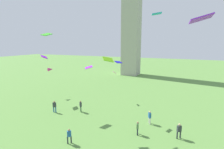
{
  "coord_description": "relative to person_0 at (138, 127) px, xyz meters",
  "views": [
    {
      "loc": [
        11.63,
        -2.67,
        10.61
      ],
      "look_at": [
        0.93,
        21.68,
        5.73
      ],
      "focal_mm": 27.82,
      "sensor_mm": 36.0,
      "label": 1
    }
  ],
  "objects": [
    {
      "name": "kite_flying_2",
      "position": [
        -15.05,
        2.26,
        10.95
      ],
      "size": [
        1.19,
        1.51,
        0.58
      ],
      "rotation": [
        0.0,
        0.0,
        4.57
      ],
      "color": "green"
    },
    {
      "name": "person_1",
      "position": [
        0.72,
        3.33,
        0.1
      ],
      "size": [
        0.47,
        0.53,
        1.78
      ],
      "rotation": [
        0.0,
        0.0,
        2.11
      ],
      "color": "silver",
      "rests_on": "ground_plane"
    },
    {
      "name": "person_0",
      "position": [
        0.0,
        0.0,
        0.0
      ],
      "size": [
        0.34,
        0.49,
        1.61
      ],
      "rotation": [
        0.0,
        0.0,
        4.97
      ],
      "color": "#1E2333",
      "rests_on": "ground_plane"
    },
    {
      "name": "kite_flying_7",
      "position": [
        1.14,
        2.77,
        12.98
      ],
      "size": [
        1.25,
        1.03,
        0.31
      ],
      "rotation": [
        0.0,
        0.0,
        0.28
      ],
      "color": "#1D92D0"
    },
    {
      "name": "kite_flying_4",
      "position": [
        -5.73,
        -1.12,
        6.89
      ],
      "size": [
        1.05,
        0.95,
        0.4
      ],
      "rotation": [
        0.0,
        0.0,
        0.59
      ],
      "color": "#911DF1"
    },
    {
      "name": "kite_flying_1",
      "position": [
        -3.95,
        3.76,
        7.07
      ],
      "size": [
        1.02,
        1.19,
        0.36
      ],
      "rotation": [
        0.0,
        0.0,
        4.27
      ],
      "color": "#1810C3"
    },
    {
      "name": "person_5",
      "position": [
        4.47,
        1.03,
        0.1
      ],
      "size": [
        0.54,
        0.49,
        1.79
      ],
      "rotation": [
        0.0,
        0.0,
        3.78
      ],
      "color": "#2D3338",
      "rests_on": "ground_plane"
    },
    {
      "name": "person_2",
      "position": [
        -6.17,
        -4.69,
        0.02
      ],
      "size": [
        0.49,
        0.47,
        1.65
      ],
      "rotation": [
        0.0,
        0.0,
        0.72
      ],
      "color": "#2D3338",
      "rests_on": "ground_plane"
    },
    {
      "name": "kite_flying_6",
      "position": [
        5.49,
        -3.19,
        11.5
      ],
      "size": [
        1.71,
        1.39,
        0.72
      ],
      "rotation": [
        0.0,
        0.0,
        0.18
      ],
      "color": "#8A26E6"
    },
    {
      "name": "kite_flying_8",
      "position": [
        -20.18,
        7.99,
        4.47
      ],
      "size": [
        1.03,
        1.19,
        0.72
      ],
      "rotation": [
        0.0,
        0.0,
        2.74
      ],
      "color": "#C12A7A"
    },
    {
      "name": "person_3",
      "position": [
        -13.49,
        1.28,
        0.13
      ],
      "size": [
        0.57,
        0.29,
        1.84
      ],
      "rotation": [
        0.0,
        0.0,
        0.03
      ],
      "color": "#235693",
      "rests_on": "ground_plane"
    },
    {
      "name": "kite_flying_0",
      "position": [
        -18.95,
        5.31,
        7.21
      ],
      "size": [
        1.83,
        1.81,
        0.75
      ],
      "rotation": [
        0.0,
        0.0,
        2.49
      ],
      "color": "purple"
    },
    {
      "name": "kite_flying_3",
      "position": [
        -3.75,
        -0.04,
        7.79
      ],
      "size": [
        1.36,
        1.46,
        0.7
      ],
      "rotation": [
        0.0,
        0.0,
        0.79
      ],
      "color": "#61B312"
    },
    {
      "name": "person_4",
      "position": [
        -9.92,
        3.06,
        0.12
      ],
      "size": [
        0.52,
        0.53,
        1.81
      ],
      "rotation": [
        0.0,
        0.0,
        5.49
      ],
      "color": "#51754C",
      "rests_on": "ground_plane"
    },
    {
      "name": "kite_flying_5",
      "position": [
        -7.31,
        10.39,
        4.35
      ],
      "size": [
        0.9,
        0.96,
        0.42
      ],
      "rotation": [
        0.0,
        0.0,
        2.15
      ],
      "color": "#DD1BAC"
    }
  ]
}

